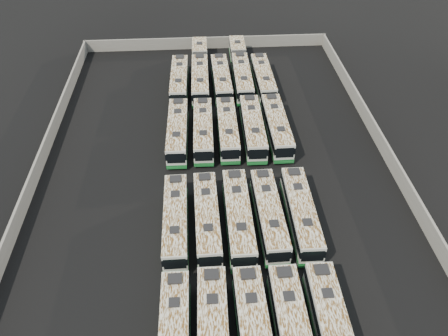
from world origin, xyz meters
TOP-DOWN VIEW (x-y plane):
  - ground at (0.00, 0.00)m, footprint 140.00×140.00m
  - perimeter_wall at (0.00, 0.00)m, footprint 45.20×73.20m
  - bus_front_center at (2.00, -22.78)m, footprint 2.80×12.45m
  - bus_front_right at (5.27, -22.83)m, footprint 2.65×12.45m
  - bus_front_far_right at (8.67, -22.70)m, footprint 2.80×12.36m
  - bus_midfront_far_left at (-4.87, -9.09)m, footprint 2.59×12.01m
  - bus_midfront_left at (-1.50, -8.99)m, footprint 2.73×12.10m
  - bus_midfront_center at (1.89, -9.10)m, footprint 2.70×12.56m
  - bus_midfront_right at (5.25, -8.91)m, footprint 2.78×12.15m
  - bus_midfront_far_right at (8.75, -8.95)m, footprint 2.74×12.30m
  - bus_midback_far_left at (-4.89, 7.20)m, footprint 2.86×12.45m
  - bus_midback_left at (-1.42, 7.33)m, footprint 2.82×12.22m
  - bus_midback_center at (1.93, 7.41)m, footprint 2.64×12.06m
  - bus_midback_right at (5.39, 7.37)m, footprint 2.82×12.55m
  - bus_midback_far_right at (8.70, 7.45)m, footprint 2.74×12.56m
  - bus_back_far_left at (-4.81, 21.15)m, footprint 2.87×12.38m
  - bus_back_left at (-1.43, 24.39)m, footprint 2.99×19.49m
  - bus_back_center at (1.92, 21.07)m, footprint 2.83×12.41m
  - bus_back_right at (5.34, 24.53)m, footprint 2.89×19.48m
  - bus_back_far_right at (8.66, 20.93)m, footprint 2.71×12.29m

SIDE VIEW (x-z plane):
  - ground at x=0.00m, z-range 0.00..0.00m
  - perimeter_wall at x=0.00m, z-range 0.00..2.20m
  - bus_midfront_far_left at x=-4.87m, z-range 0.04..3.42m
  - bus_midback_center at x=1.93m, z-range 0.04..3.43m
  - bus_midfront_left at x=-1.50m, z-range 0.04..3.44m
  - bus_midfront_right at x=5.25m, z-range 0.04..3.45m
  - bus_midback_left at x=-1.42m, z-range 0.04..3.47m
  - bus_back_far_right at x=8.66m, z-range 0.04..3.50m
  - bus_midfront_far_right at x=8.75m, z-range 0.04..3.50m
  - bus_front_far_right at x=8.67m, z-range 0.04..3.51m
  - bus_back_far_left at x=-4.81m, z-range 0.04..3.51m
  - bus_back_center at x=1.92m, z-range 0.04..3.53m
  - bus_midback_far_left at x=-4.89m, z-range 0.04..3.54m
  - bus_front_center at x=2.00m, z-range 0.04..3.54m
  - bus_front_right at x=5.27m, z-range 0.04..3.55m
  - bus_back_left at x=-1.43m, z-range 0.04..3.57m
  - bus_back_right at x=5.34m, z-range 0.04..3.57m
  - bus_midback_right at x=5.39m, z-range 0.04..3.57m
  - bus_midback_far_right at x=8.70m, z-range 0.04..3.58m
  - bus_midfront_center at x=1.89m, z-range 0.04..3.58m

